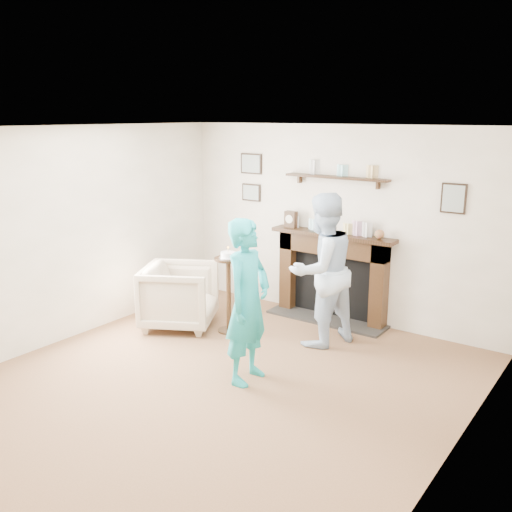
# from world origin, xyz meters

# --- Properties ---
(ground) EXTENTS (5.00, 5.00, 0.00)m
(ground) POSITION_xyz_m (0.00, 0.00, 0.00)
(ground) COLOR brown
(ground) RESTS_ON ground
(room_shell) EXTENTS (4.54, 5.02, 2.52)m
(room_shell) POSITION_xyz_m (-0.00, 0.69, 1.62)
(room_shell) COLOR beige
(room_shell) RESTS_ON ground
(armchair) EXTENTS (1.18, 1.17, 0.80)m
(armchair) POSITION_xyz_m (-1.42, 1.03, 0.00)
(armchair) COLOR #BFA38D
(armchair) RESTS_ON ground
(man) EXTENTS (0.93, 1.04, 1.78)m
(man) POSITION_xyz_m (0.30, 1.57, 0.00)
(man) COLOR #CBDBFF
(man) RESTS_ON ground
(woman) EXTENTS (0.45, 0.64, 1.66)m
(woman) POSITION_xyz_m (0.17, 0.31, 0.00)
(woman) COLOR #1FA4B3
(woman) RESTS_ON ground
(pedestal_table) EXTENTS (0.34, 0.34, 1.08)m
(pedestal_table) POSITION_xyz_m (-0.80, 1.24, 0.66)
(pedestal_table) COLOR black
(pedestal_table) RESTS_ON ground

